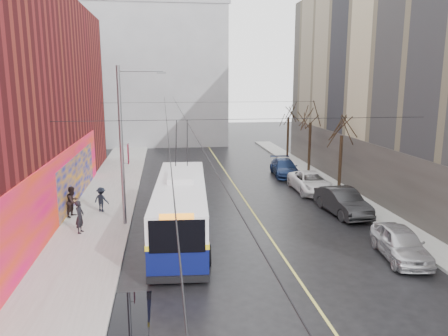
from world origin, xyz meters
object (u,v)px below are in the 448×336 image
object	(u,v)px
parked_car_a	(400,243)
pedestrian_a	(80,217)
pedestrian_c	(101,199)
streetlight_pole	(124,142)
tree_near	(342,125)
following_car	(175,181)
tree_far	(289,110)
parked_car_d	(285,168)
tree_mid	(311,114)
pedestrian_b	(73,201)
trolleybus	(181,208)
parked_car_c	(311,182)
parked_car_b	(343,202)

from	to	relation	value
parked_car_a	pedestrian_a	size ratio (longest dim) A/B	2.47
pedestrian_c	streetlight_pole	bearing A→B (deg)	151.73
streetlight_pole	tree_near	bearing A→B (deg)	21.62
tree_near	pedestrian_c	xyz separation A→B (m)	(-16.93, -3.38, -4.05)
following_car	tree_far	bearing A→B (deg)	45.80
streetlight_pole	tree_near	xyz separation A→B (m)	(15.14, 6.00, 0.13)
following_car	pedestrian_a	size ratio (longest dim) A/B	2.50
parked_car_d	pedestrian_a	bearing A→B (deg)	-134.90
parked_car_a	following_car	world-z (taller)	following_car
tree_mid	tree_far	bearing A→B (deg)	90.00
pedestrian_b	tree_mid	bearing A→B (deg)	-36.58
trolleybus	tree_mid	bearing A→B (deg)	54.79
pedestrian_a	pedestrian_c	size ratio (longest dim) A/B	1.15
tree_far	parked_car_a	size ratio (longest dim) A/B	1.49
tree_near	tree_far	xyz separation A→B (m)	(0.00, 14.00, 0.17)
tree_mid	parked_car_c	bearing A→B (deg)	-107.41
parked_car_c	parked_car_d	xyz separation A→B (m)	(-0.46, 5.62, -0.01)
parked_car_b	tree_far	bearing A→B (deg)	78.73
tree_near	parked_car_d	bearing A→B (deg)	114.96
parked_car_c	pedestrian_c	distance (m)	15.15
following_car	pedestrian_c	size ratio (longest dim) A/B	2.88
tree_near	parked_car_a	size ratio (longest dim) A/B	1.46
tree_far	pedestrian_b	bearing A→B (deg)	-135.50
tree_near	parked_car_b	world-z (taller)	tree_near
parked_car_b	pedestrian_b	world-z (taller)	pedestrian_b
parked_car_a	parked_car_c	distance (m)	12.48
parked_car_b	parked_car_c	size ratio (longest dim) A/B	0.93
pedestrian_b	parked_car_a	bearing A→B (deg)	-94.50
parked_car_b	pedestrian_a	world-z (taller)	pedestrian_a
streetlight_pole	pedestrian_b	world-z (taller)	streetlight_pole
tree_near	parked_car_d	size ratio (longest dim) A/B	1.29
parked_car_d	tree_far	bearing A→B (deg)	76.68
pedestrian_a	streetlight_pole	bearing A→B (deg)	-52.80
trolleybus	tree_far	bearing A→B (deg)	64.84
pedestrian_a	pedestrian_b	bearing A→B (deg)	27.87
parked_car_d	pedestrian_a	size ratio (longest dim) A/B	2.79
trolleybus	parked_car_a	world-z (taller)	trolleybus
tree_near	parked_car_d	xyz separation A→B (m)	(-2.64, 5.67, -4.26)
tree_mid	tree_near	bearing A→B (deg)	-90.00
streetlight_pole	tree_mid	bearing A→B (deg)	40.65
parked_car_d	pedestrian_c	distance (m)	16.92
streetlight_pole	parked_car_c	xyz separation A→B (m)	(12.96, 6.05, -4.11)
tree_near	parked_car_d	distance (m)	7.57
trolleybus	pedestrian_b	xyz separation A→B (m)	(-6.33, 3.89, -0.51)
parked_car_c	parked_car_d	size ratio (longest dim) A/B	1.06
tree_mid	following_car	xyz separation A→B (m)	(-12.25, -5.37, -4.50)
tree_mid	parked_car_d	size ratio (longest dim) A/B	1.35
trolleybus	pedestrian_c	size ratio (longest dim) A/B	7.88
tree_near	parked_car_a	xyz separation A→B (m)	(-2.12, -12.43, -4.23)
parked_car_a	tree_mid	bearing A→B (deg)	91.94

